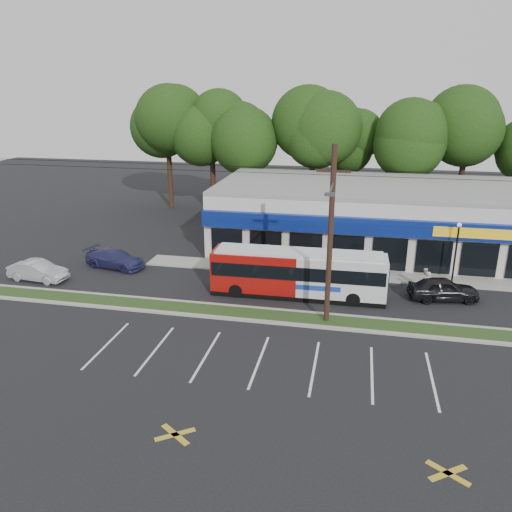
{
  "coord_description": "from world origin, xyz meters",
  "views": [
    {
      "loc": [
        4.3,
        -25.03,
        12.72
      ],
      "look_at": [
        -1.92,
        5.0,
        2.31
      ],
      "focal_mm": 35.0,
      "sensor_mm": 36.0,
      "label": 1
    }
  ],
  "objects_px": {
    "pedestrian_a": "(427,284)",
    "lamp_post": "(457,246)",
    "pedestrian_b": "(424,279)",
    "metrobus": "(298,272)",
    "car_dark": "(443,289)",
    "car_silver": "(38,271)",
    "car_blue": "(115,259)",
    "utility_pole": "(327,231)"
  },
  "relations": [
    {
      "from": "car_dark",
      "to": "utility_pole",
      "type": "bearing_deg",
      "value": 114.21
    },
    {
      "from": "pedestrian_a",
      "to": "car_silver",
      "type": "bearing_deg",
      "value": -9.9
    },
    {
      "from": "car_dark",
      "to": "pedestrian_b",
      "type": "xyz_separation_m",
      "value": [
        -1.01,
        1.43,
        0.04
      ]
    },
    {
      "from": "car_dark",
      "to": "car_blue",
      "type": "height_order",
      "value": "car_dark"
    },
    {
      "from": "lamp_post",
      "to": "metrobus",
      "type": "distance_m",
      "value": 11.02
    },
    {
      "from": "metrobus",
      "to": "lamp_post",
      "type": "bearing_deg",
      "value": 22.24
    },
    {
      "from": "utility_pole",
      "to": "car_dark",
      "type": "height_order",
      "value": "utility_pole"
    },
    {
      "from": "utility_pole",
      "to": "car_silver",
      "type": "height_order",
      "value": "utility_pole"
    },
    {
      "from": "lamp_post",
      "to": "pedestrian_b",
      "type": "bearing_deg",
      "value": -140.12
    },
    {
      "from": "utility_pole",
      "to": "car_dark",
      "type": "bearing_deg",
      "value": 33.55
    },
    {
      "from": "pedestrian_a",
      "to": "pedestrian_b",
      "type": "xyz_separation_m",
      "value": [
        -0.05,
        1.07,
        -0.08
      ]
    },
    {
      "from": "metrobus",
      "to": "car_dark",
      "type": "height_order",
      "value": "metrobus"
    },
    {
      "from": "pedestrian_a",
      "to": "lamp_post",
      "type": "bearing_deg",
      "value": -141.22
    },
    {
      "from": "car_blue",
      "to": "car_dark",
      "type": "bearing_deg",
      "value": -81.45
    },
    {
      "from": "metrobus",
      "to": "car_dark",
      "type": "relative_size",
      "value": 2.58
    },
    {
      "from": "metrobus",
      "to": "pedestrian_a",
      "type": "relative_size",
      "value": 6.55
    },
    {
      "from": "pedestrian_b",
      "to": "metrobus",
      "type": "bearing_deg",
      "value": 9.67
    },
    {
      "from": "metrobus",
      "to": "pedestrian_a",
      "type": "xyz_separation_m",
      "value": [
        8.06,
        1.5,
        -0.72
      ]
    },
    {
      "from": "car_silver",
      "to": "car_blue",
      "type": "xyz_separation_m",
      "value": [
        4.0,
        3.5,
        -0.01
      ]
    },
    {
      "from": "car_silver",
      "to": "car_blue",
      "type": "height_order",
      "value": "car_silver"
    },
    {
      "from": "lamp_post",
      "to": "pedestrian_a",
      "type": "xyz_separation_m",
      "value": [
        -2.02,
        -2.8,
        -1.83
      ]
    },
    {
      "from": "metrobus",
      "to": "car_blue",
      "type": "xyz_separation_m",
      "value": [
        -13.92,
        2.5,
        -0.9
      ]
    },
    {
      "from": "utility_pole",
      "to": "car_silver",
      "type": "distance_m",
      "value": 20.55
    },
    {
      "from": "metrobus",
      "to": "car_dark",
      "type": "bearing_deg",
      "value": 6.37
    },
    {
      "from": "metrobus",
      "to": "car_silver",
      "type": "bearing_deg",
      "value": -177.67
    },
    {
      "from": "car_blue",
      "to": "pedestrian_a",
      "type": "height_order",
      "value": "pedestrian_a"
    },
    {
      "from": "lamp_post",
      "to": "car_blue",
      "type": "relative_size",
      "value": 0.92
    },
    {
      "from": "car_dark",
      "to": "car_silver",
      "type": "relative_size",
      "value": 1.03
    },
    {
      "from": "lamp_post",
      "to": "pedestrian_b",
      "type": "relative_size",
      "value": 2.77
    },
    {
      "from": "car_blue",
      "to": "utility_pole",
      "type": "bearing_deg",
      "value": -99.06
    },
    {
      "from": "lamp_post",
      "to": "car_blue",
      "type": "height_order",
      "value": "lamp_post"
    },
    {
      "from": "car_blue",
      "to": "pedestrian_b",
      "type": "distance_m",
      "value": 21.93
    },
    {
      "from": "car_silver",
      "to": "pedestrian_a",
      "type": "xyz_separation_m",
      "value": [
        25.98,
        2.5,
        0.16
      ]
    },
    {
      "from": "utility_pole",
      "to": "car_silver",
      "type": "bearing_deg",
      "value": 172.61
    },
    {
      "from": "car_dark",
      "to": "pedestrian_a",
      "type": "distance_m",
      "value": 1.04
    },
    {
      "from": "pedestrian_b",
      "to": "car_silver",
      "type": "bearing_deg",
      "value": -0.29
    },
    {
      "from": "car_silver",
      "to": "utility_pole",
      "type": "bearing_deg",
      "value": -92.38
    },
    {
      "from": "lamp_post",
      "to": "metrobus",
      "type": "height_order",
      "value": "lamp_post"
    },
    {
      "from": "utility_pole",
      "to": "pedestrian_a",
      "type": "height_order",
      "value": "utility_pole"
    },
    {
      "from": "lamp_post",
      "to": "car_dark",
      "type": "bearing_deg",
      "value": -108.47
    },
    {
      "from": "metrobus",
      "to": "pedestrian_a",
      "type": "bearing_deg",
      "value": 9.68
    },
    {
      "from": "lamp_post",
      "to": "metrobus",
      "type": "xyz_separation_m",
      "value": [
        -10.08,
        -4.3,
        -1.1
      ]
    }
  ]
}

